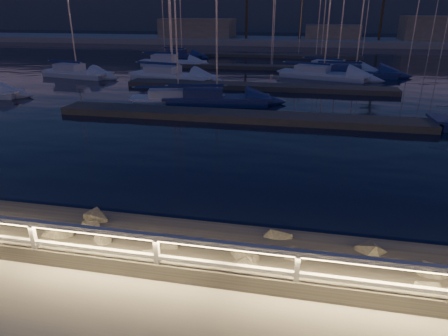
{
  "coord_description": "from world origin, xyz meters",
  "views": [
    {
      "loc": [
        3.91,
        -6.9,
        5.5
      ],
      "look_at": [
        1.67,
        4.0,
        1.08
      ],
      "focal_mm": 32.0,
      "sensor_mm": 36.0,
      "label": 1
    }
  ],
  "objects_px": {
    "sailboat_g": "(353,72)",
    "sailboat_n": "(181,54)",
    "sailboat_b": "(214,98)",
    "sailboat_k": "(335,68)",
    "sailboat_i": "(171,62)",
    "sailboat_j": "(171,75)",
    "sailboat_l": "(321,74)",
    "sailboat_f": "(176,98)",
    "guard_rail": "(110,241)",
    "sailboat_e": "(76,72)"
  },
  "relations": [
    {
      "from": "sailboat_b",
      "to": "sailboat_g",
      "type": "xyz_separation_m",
      "value": [
        10.55,
        14.91,
        0.01
      ]
    },
    {
      "from": "sailboat_b",
      "to": "sailboat_l",
      "type": "height_order",
      "value": "sailboat_l"
    },
    {
      "from": "sailboat_g",
      "to": "sailboat_k",
      "type": "bearing_deg",
      "value": 126.53
    },
    {
      "from": "sailboat_g",
      "to": "sailboat_i",
      "type": "relative_size",
      "value": 1.05
    },
    {
      "from": "guard_rail",
      "to": "sailboat_g",
      "type": "distance_m",
      "value": 35.62
    },
    {
      "from": "sailboat_j",
      "to": "sailboat_l",
      "type": "relative_size",
      "value": 0.99
    },
    {
      "from": "sailboat_e",
      "to": "sailboat_k",
      "type": "height_order",
      "value": "sailboat_k"
    },
    {
      "from": "guard_rail",
      "to": "sailboat_i",
      "type": "relative_size",
      "value": 3.37
    },
    {
      "from": "sailboat_j",
      "to": "sailboat_i",
      "type": "bearing_deg",
      "value": 121.34
    },
    {
      "from": "sailboat_g",
      "to": "sailboat_j",
      "type": "bearing_deg",
      "value": -160.37
    },
    {
      "from": "sailboat_b",
      "to": "sailboat_l",
      "type": "relative_size",
      "value": 0.86
    },
    {
      "from": "sailboat_g",
      "to": "sailboat_l",
      "type": "distance_m",
      "value": 3.51
    },
    {
      "from": "sailboat_b",
      "to": "sailboat_e",
      "type": "relative_size",
      "value": 1.0
    },
    {
      "from": "sailboat_g",
      "to": "sailboat_j",
      "type": "relative_size",
      "value": 0.96
    },
    {
      "from": "sailboat_k",
      "to": "sailboat_i",
      "type": "bearing_deg",
      "value": -162.59
    },
    {
      "from": "guard_rail",
      "to": "sailboat_n",
      "type": "distance_m",
      "value": 49.33
    },
    {
      "from": "sailboat_f",
      "to": "sailboat_n",
      "type": "relative_size",
      "value": 1.01
    },
    {
      "from": "sailboat_g",
      "to": "sailboat_f",
      "type": "bearing_deg",
      "value": -130.45
    },
    {
      "from": "guard_rail",
      "to": "sailboat_b",
      "type": "relative_size",
      "value": 3.52
    },
    {
      "from": "sailboat_e",
      "to": "sailboat_g",
      "type": "relative_size",
      "value": 0.91
    },
    {
      "from": "sailboat_i",
      "to": "sailboat_k",
      "type": "xyz_separation_m",
      "value": [
        18.42,
        -1.72,
        -0.03
      ]
    },
    {
      "from": "sailboat_k",
      "to": "sailboat_l",
      "type": "bearing_deg",
      "value": -88.4
    },
    {
      "from": "sailboat_e",
      "to": "sailboat_g",
      "type": "distance_m",
      "value": 27.08
    },
    {
      "from": "sailboat_j",
      "to": "sailboat_k",
      "type": "height_order",
      "value": "sailboat_j"
    },
    {
      "from": "guard_rail",
      "to": "sailboat_n",
      "type": "bearing_deg",
      "value": 105.6
    },
    {
      "from": "sailboat_i",
      "to": "sailboat_j",
      "type": "xyz_separation_m",
      "value": [
        3.26,
        -9.73,
        0.0
      ]
    },
    {
      "from": "guard_rail",
      "to": "sailboat_j",
      "type": "relative_size",
      "value": 3.08
    },
    {
      "from": "sailboat_i",
      "to": "sailboat_f",
      "type": "bearing_deg",
      "value": -70.65
    },
    {
      "from": "sailboat_e",
      "to": "sailboat_j",
      "type": "xyz_separation_m",
      "value": [
        9.71,
        -0.07,
        0.02
      ]
    },
    {
      "from": "sailboat_g",
      "to": "sailboat_n",
      "type": "bearing_deg",
      "value": 149.64
    },
    {
      "from": "sailboat_f",
      "to": "sailboat_l",
      "type": "bearing_deg",
      "value": 38.51
    },
    {
      "from": "sailboat_b",
      "to": "sailboat_k",
      "type": "relative_size",
      "value": 0.91
    },
    {
      "from": "sailboat_e",
      "to": "sailboat_n",
      "type": "distance_m",
      "value": 19.27
    },
    {
      "from": "guard_rail",
      "to": "sailboat_f",
      "type": "xyz_separation_m",
      "value": [
        -4.82,
        19.38,
        -0.98
      ]
    },
    {
      "from": "sailboat_f",
      "to": "sailboat_j",
      "type": "bearing_deg",
      "value": 96.0
    },
    {
      "from": "sailboat_e",
      "to": "sailboat_f",
      "type": "relative_size",
      "value": 1.12
    },
    {
      "from": "sailboat_f",
      "to": "sailboat_i",
      "type": "xyz_separation_m",
      "value": [
        -6.83,
        19.13,
        0.07
      ]
    },
    {
      "from": "sailboat_b",
      "to": "sailboat_e",
      "type": "xyz_separation_m",
      "value": [
        -15.91,
        9.14,
        0.02
      ]
    },
    {
      "from": "sailboat_f",
      "to": "sailboat_j",
      "type": "xyz_separation_m",
      "value": [
        -3.57,
        9.4,
        0.07
      ]
    },
    {
      "from": "sailboat_g",
      "to": "sailboat_i",
      "type": "xyz_separation_m",
      "value": [
        -20.01,
        3.9,
        0.03
      ]
    },
    {
      "from": "guard_rail",
      "to": "sailboat_f",
      "type": "relative_size",
      "value": 3.95
    },
    {
      "from": "guard_rail",
      "to": "sailboat_j",
      "type": "distance_m",
      "value": 29.99
    },
    {
      "from": "sailboat_i",
      "to": "sailboat_j",
      "type": "height_order",
      "value": "sailboat_j"
    },
    {
      "from": "sailboat_j",
      "to": "sailboat_l",
      "type": "bearing_deg",
      "value": 29.7
    },
    {
      "from": "sailboat_b",
      "to": "sailboat_n",
      "type": "distance_m",
      "value": 29.92
    },
    {
      "from": "sailboat_k",
      "to": "sailboat_e",
      "type": "bearing_deg",
      "value": -139.54
    },
    {
      "from": "sailboat_b",
      "to": "sailboat_k",
      "type": "distance_m",
      "value": 19.29
    },
    {
      "from": "guard_rail",
      "to": "sailboat_k",
      "type": "xyz_separation_m",
      "value": [
        6.77,
        36.79,
        -0.94
      ]
    },
    {
      "from": "guard_rail",
      "to": "sailboat_k",
      "type": "bearing_deg",
      "value": 79.57
    },
    {
      "from": "sailboat_b",
      "to": "sailboat_j",
      "type": "bearing_deg",
      "value": 112.12
    }
  ]
}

